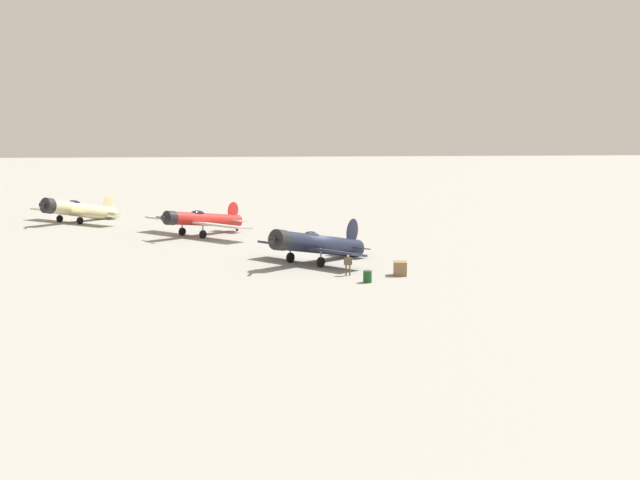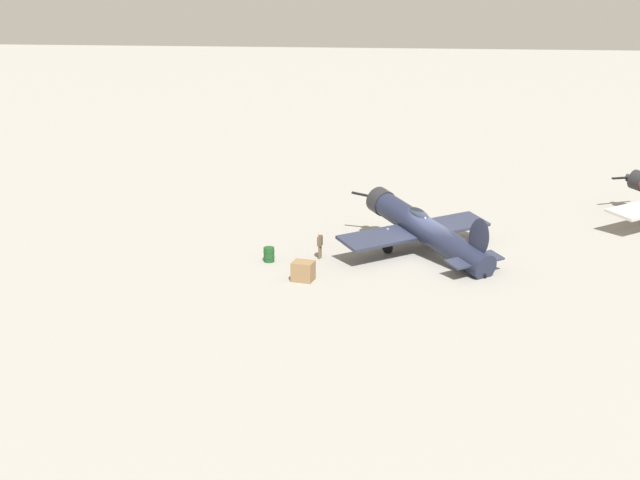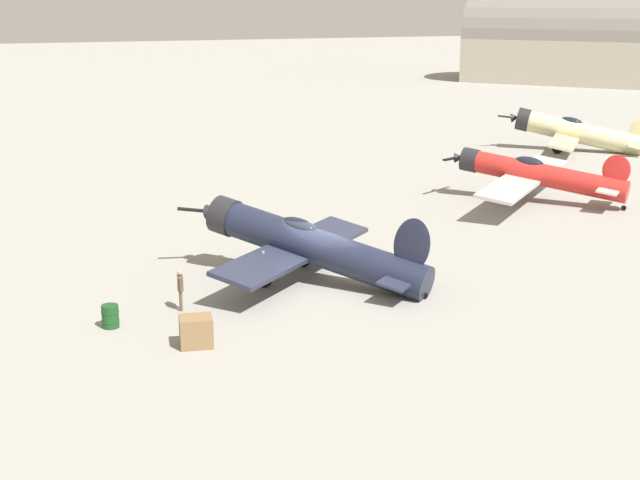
% 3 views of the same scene
% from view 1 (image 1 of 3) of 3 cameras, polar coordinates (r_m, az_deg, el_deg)
% --- Properties ---
extents(ground_plane, '(400.00, 400.00, 0.00)m').
position_cam_1_polar(ground_plane, '(67.14, -0.00, -1.52)').
color(ground_plane, gray).
extents(airplane_foreground, '(9.35, 9.33, 3.45)m').
position_cam_1_polar(airplane_foreground, '(66.53, -0.29, -0.29)').
color(airplane_foreground, '#1E2338').
rests_on(airplane_foreground, ground_plane).
extents(airplane_mid_apron, '(11.11, 10.81, 3.13)m').
position_cam_1_polar(airplane_mid_apron, '(83.13, -8.13, 1.37)').
color(airplane_mid_apron, red).
rests_on(airplane_mid_apron, ground_plane).
extents(airplane_far_line, '(10.02, 11.03, 3.43)m').
position_cam_1_polar(airplane_far_line, '(97.29, -16.18, 1.99)').
color(airplane_far_line, beige).
rests_on(airplane_far_line, ground_plane).
extents(ground_crew_mechanic, '(0.28, 0.60, 1.55)m').
position_cam_1_polar(ground_crew_mechanic, '(61.20, 1.92, -1.58)').
color(ground_crew_mechanic, brown).
rests_on(ground_crew_mechanic, ground_plane).
extents(equipment_crate, '(1.22, 1.09, 1.03)m').
position_cam_1_polar(equipment_crate, '(61.63, 5.48, -1.94)').
color(equipment_crate, olive).
rests_on(equipment_crate, ground_plane).
extents(fuel_drum, '(0.64, 0.64, 0.83)m').
position_cam_1_polar(fuel_drum, '(58.76, 3.26, -2.51)').
color(fuel_drum, '#19471E').
rests_on(fuel_drum, ground_plane).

